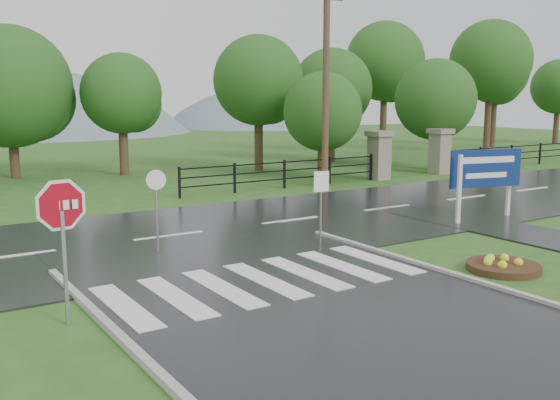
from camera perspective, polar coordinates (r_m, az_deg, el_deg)
ground at (r=9.38m, az=15.49°, el=-14.79°), size 120.00×120.00×0.00m
main_road at (r=17.30m, az=-10.12°, el=-3.39°), size 90.00×8.00×0.04m
walkway at (r=18.21m, az=23.89°, el=-3.42°), size 2.20×11.00×0.04m
crosswalk at (r=12.97m, az=-1.37°, el=-7.30°), size 6.50×2.80×0.02m
pillar_west at (r=29.21m, az=9.06°, el=4.17°), size 1.00×1.00×2.24m
pillar_east at (r=32.02m, az=14.40°, el=4.44°), size 1.00×1.00×2.24m
fence_west at (r=26.05m, az=0.41°, el=2.65°), size 9.58×0.08×1.20m
hills at (r=73.85m, az=-24.24°, el=-6.61°), size 102.00×48.00×48.00m
treeline at (r=30.75m, az=-18.66°, el=1.84°), size 83.20×5.20×10.00m
stop_sign at (r=10.81m, az=-19.32°, el=-1.55°), size 1.16×0.22×2.63m
estate_billboard at (r=20.09m, az=18.29°, el=2.45°), size 2.46×0.67×2.21m
flower_bed at (r=14.66m, az=19.74°, el=-5.66°), size 1.59×1.59×0.32m
reg_sign_small at (r=15.90m, az=3.78°, el=0.70°), size 0.43×0.08×1.93m
reg_sign_round at (r=15.31m, az=-11.23°, el=-0.03°), size 0.47×0.14×2.07m
utility_pole_east at (r=26.47m, az=4.22°, el=10.43°), size 1.49×0.31×8.41m
entrance_tree_left at (r=28.88m, az=3.93°, el=8.04°), size 3.62×3.62×4.94m
entrance_tree_right at (r=33.78m, az=14.02°, el=8.88°), size 4.21×4.21×5.77m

